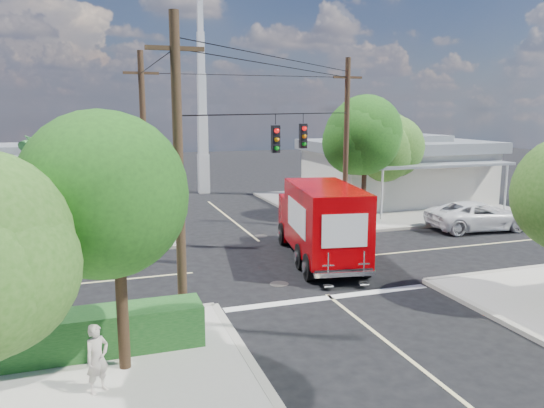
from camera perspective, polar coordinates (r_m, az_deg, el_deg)
name	(u,v)px	position (r m, az deg, el deg)	size (l,w,h in m)	color
ground	(287,264)	(22.36, 1.65, -6.42)	(120.00, 120.00, 0.00)	black
sidewalk_ne	(383,204)	(36.54, 11.81, -0.01)	(14.12, 14.12, 0.14)	#ADA79C
sidewalk_nw	(32,226)	(31.80, -24.43, -2.21)	(14.12, 14.12, 0.14)	#ADA79C
road_markings	(300,274)	(21.05, 3.04, -7.48)	(32.00, 32.00, 0.01)	beige
building_ne	(396,168)	(37.98, 13.22, 3.75)	(11.80, 10.20, 4.50)	beige
building_nw	(10,185)	(33.14, -26.37, 1.89)	(10.80, 10.20, 4.30)	beige
radio_tower	(202,119)	(40.89, -7.50, 9.03)	(0.80, 0.80, 17.00)	silver
tree_sw_front	(117,199)	(12.73, -16.33, 0.51)	(3.88, 3.78, 6.03)	#422D1C
tree_ne_front	(366,138)	(30.64, 10.06, 6.98)	(4.21, 4.14, 6.66)	#422D1C
tree_ne_back	(386,145)	(33.87, 12.13, 6.22)	(3.77, 3.66, 5.82)	#422D1C
palm_nw_front	(91,137)	(27.64, -18.85, 6.85)	(3.01, 3.08, 5.59)	#422D1C
palm_nw_back	(50,143)	(29.23, -22.75, 6.02)	(3.01, 3.08, 5.19)	#422D1C
utility_poles	(240,150)	(22.55, -3.51, 5.80)	(12.00, 10.68, 9.00)	#473321
picket_fence	(90,321)	(15.58, -19.01, -11.85)	(5.94, 0.06, 1.00)	silver
hedge_sw	(82,334)	(14.84, -19.81, -12.99)	(6.20, 1.20, 1.10)	#154618
vending_boxes	(357,211)	(30.31, 9.15, -0.80)	(1.90, 0.50, 1.10)	red
delivery_truck	(321,222)	(22.52, 5.25, -1.92)	(3.51, 7.91, 3.31)	black
parked_car	(478,216)	(30.40, 21.31, -1.19)	(2.53, 5.49, 1.53)	silver
pedestrian	(97,358)	(12.84, -18.29, -15.49)	(0.58, 0.38, 1.58)	beige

